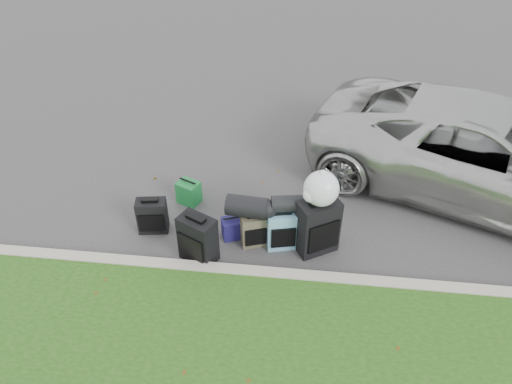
# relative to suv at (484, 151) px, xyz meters

# --- Properties ---
(ground) EXTENTS (120.00, 120.00, 0.00)m
(ground) POSITION_rel_suv_xyz_m (-3.42, -1.38, -0.76)
(ground) COLOR #383535
(ground) RESTS_ON ground
(curb) EXTENTS (120.00, 0.18, 0.15)m
(curb) POSITION_rel_suv_xyz_m (-3.42, -2.38, -0.69)
(curb) COLOR #9E937F
(curb) RESTS_ON ground
(suv) EXTENTS (6.02, 4.36, 1.52)m
(suv) POSITION_rel_suv_xyz_m (0.00, 0.00, 0.00)
(suv) COLOR #B7B7B2
(suv) RESTS_ON ground
(suitcase_small_black) EXTENTS (0.47, 0.31, 0.55)m
(suitcase_small_black) POSITION_rel_suv_xyz_m (-5.03, -1.58, -0.49)
(suitcase_small_black) COLOR black
(suitcase_small_black) RESTS_ON ground
(suitcase_large_black_left) EXTENTS (0.59, 0.50, 0.73)m
(suitcase_large_black_left) POSITION_rel_suv_xyz_m (-4.23, -2.09, -0.40)
(suitcase_large_black_left) COLOR black
(suitcase_large_black_left) RESTS_ON ground
(suitcase_olive) EXTENTS (0.43, 0.34, 0.52)m
(suitcase_olive) POSITION_rel_suv_xyz_m (-3.49, -1.70, -0.50)
(suitcase_olive) COLOR #3D3929
(suitcase_olive) RESTS_ON ground
(suitcase_teal) EXTENTS (0.48, 0.35, 0.61)m
(suitcase_teal) POSITION_rel_suv_xyz_m (-3.09, -1.70, -0.45)
(suitcase_teal) COLOR teal
(suitcase_teal) RESTS_ON ground
(suitcase_large_black_right) EXTENTS (0.66, 0.58, 0.85)m
(suitcase_large_black_right) POSITION_rel_suv_xyz_m (-2.59, -1.71, -0.33)
(suitcase_large_black_right) COLOR black
(suitcase_large_black_right) RESTS_ON ground
(tote_green) EXTENTS (0.41, 0.38, 0.38)m
(tote_green) POSITION_rel_suv_xyz_m (-4.65, -0.85, -0.57)
(tote_green) COLOR #186D2E
(tote_green) RESTS_ON ground
(tote_navy) EXTENTS (0.36, 0.33, 0.32)m
(tote_navy) POSITION_rel_suv_xyz_m (-3.83, -1.59, -0.60)
(tote_navy) COLOR #1B1750
(tote_navy) RESTS_ON ground
(duffel_left) EXTENTS (0.60, 0.36, 0.31)m
(duffel_left) POSITION_rel_suv_xyz_m (-3.59, -1.68, -0.09)
(duffel_left) COLOR black
(duffel_left) RESTS_ON suitcase_olive
(duffel_right) EXTENTS (0.47, 0.32, 0.25)m
(duffel_right) POSITION_rel_suv_xyz_m (-3.04, -1.63, -0.03)
(duffel_right) COLOR black
(duffel_right) RESTS_ON suitcase_teal
(trash_bag) EXTENTS (0.48, 0.48, 0.48)m
(trash_bag) POSITION_rel_suv_xyz_m (-2.59, -1.70, 0.33)
(trash_bag) COLOR white
(trash_bag) RESTS_ON suitcase_large_black_right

